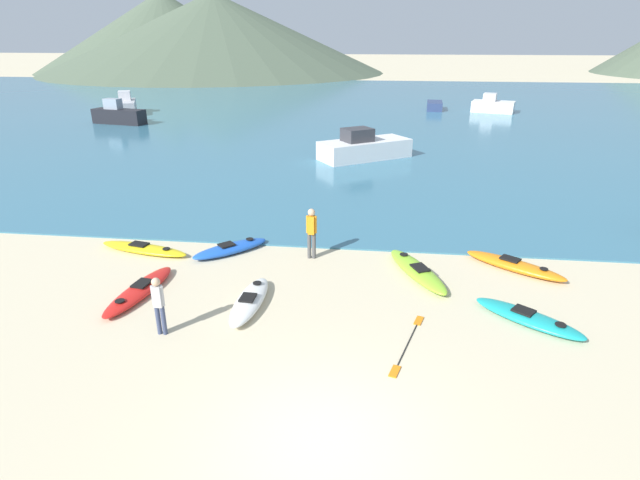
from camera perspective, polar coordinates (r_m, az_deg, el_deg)
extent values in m
plane|color=beige|center=(9.99, 0.35, -22.05)|extent=(400.00, 400.00, 0.00)
cube|color=teal|center=(51.55, 6.15, 14.51)|extent=(160.00, 70.00, 0.06)
cone|color=#4C5B47|center=(115.24, -17.34, 21.77)|extent=(50.99, 50.99, 15.16)
cone|color=#4C5B47|center=(108.53, -11.91, 22.15)|extent=(66.75, 66.75, 14.69)
ellipsoid|color=#8CCC2D|center=(15.94, 11.03, -3.46)|extent=(2.12, 3.36, 0.31)
cube|color=black|center=(15.73, 11.36, -3.11)|extent=(0.64, 0.73, 0.05)
cylinder|color=black|center=(16.60, 9.57, -1.63)|extent=(0.27, 0.27, 0.02)
ellipsoid|color=white|center=(14.06, -8.04, -6.92)|extent=(0.85, 2.81, 0.32)
cube|color=black|center=(13.86, -8.25, -6.52)|extent=(0.42, 0.52, 0.05)
cylinder|color=black|center=(14.62, -7.20, -4.89)|extent=(0.25, 0.25, 0.02)
ellipsoid|color=teal|center=(14.29, 22.69, -8.21)|extent=(2.79, 2.40, 0.27)
cube|color=black|center=(14.26, 22.25, -7.47)|extent=(0.68, 0.66, 0.05)
cylinder|color=black|center=(14.02, 25.80, -8.70)|extent=(0.27, 0.27, 0.02)
ellipsoid|color=yellow|center=(18.35, -19.50, -0.95)|extent=(3.50, 1.43, 0.25)
cube|color=black|center=(18.40, -19.98, -0.44)|extent=(0.69, 0.51, 0.05)
cylinder|color=black|center=(17.74, -17.16, -0.95)|extent=(0.25, 0.25, 0.02)
ellipsoid|color=red|center=(15.45, -19.94, -5.45)|extent=(1.20, 3.31, 0.26)
cube|color=black|center=(15.50, -19.69, -4.68)|extent=(0.49, 0.63, 0.05)
cylinder|color=black|center=(14.76, -21.91, -6.47)|extent=(0.26, 0.26, 0.02)
ellipsoid|color=orange|center=(17.16, 21.34, -2.72)|extent=(3.07, 2.47, 0.32)
cube|color=black|center=(17.14, 20.92, -2.01)|extent=(0.71, 0.66, 0.05)
cylinder|color=black|center=(16.85, 24.22, -3.01)|extent=(0.25, 0.25, 0.02)
ellipsoid|color=blue|center=(17.51, -10.20, -0.97)|extent=(2.54, 2.47, 0.32)
cube|color=black|center=(17.38, -10.65, -0.52)|extent=(0.65, 0.64, 0.05)
cylinder|color=black|center=(17.77, -8.04, 0.12)|extent=(0.26, 0.26, 0.02)
cylinder|color=#384260|center=(13.26, -17.99, -8.68)|extent=(0.12, 0.12, 0.79)
cylinder|color=#384260|center=(13.21, -17.43, -8.74)|extent=(0.12, 0.12, 0.79)
cube|color=#B2B2B7|center=(12.91, -18.06, -6.13)|extent=(0.21, 0.18, 0.56)
cylinder|color=#B2B2B7|center=(12.95, -18.55, -6.03)|extent=(0.08, 0.08, 0.53)
cylinder|color=#B2B2B7|center=(12.86, -17.59, -6.13)|extent=(0.08, 0.08, 0.53)
sphere|color=tan|center=(12.73, -18.27, -4.58)|extent=(0.21, 0.21, 0.21)
cylinder|color=#4C4C4C|center=(16.74, -1.23, -0.67)|extent=(0.13, 0.13, 0.88)
cylinder|color=#4C4C4C|center=(16.72, -0.70, -0.69)|extent=(0.13, 0.13, 0.88)
cube|color=orange|center=(16.44, -0.98, 1.74)|extent=(0.21, 0.25, 0.63)
cylinder|color=orange|center=(16.46, -1.43, 1.81)|extent=(0.09, 0.09, 0.59)
cylinder|color=orange|center=(16.42, -0.52, 1.77)|extent=(0.09, 0.09, 0.59)
sphere|color=tan|center=(16.29, -0.99, 3.18)|extent=(0.24, 0.24, 0.24)
cube|color=#B2B2B7|center=(52.00, -21.30, 13.94)|extent=(3.41, 4.75, 1.21)
cube|color=silver|center=(52.32, -21.44, 15.11)|extent=(1.50, 1.64, 0.85)
cube|color=white|center=(52.60, 19.16, 14.20)|extent=(4.32, 3.18, 1.03)
cube|color=silver|center=(52.54, 18.86, 15.20)|extent=(1.49, 1.56, 0.72)
cube|color=white|center=(30.68, 5.13, 10.28)|extent=(5.75, 4.93, 1.09)
cube|color=#333338|center=(30.21, 4.29, 11.90)|extent=(2.10, 2.01, 0.76)
cube|color=black|center=(46.25, -21.97, 12.96)|extent=(4.70, 2.15, 1.20)
cube|color=#8C99A8|center=(46.41, -22.61, 14.18)|extent=(1.48, 1.03, 0.84)
cube|color=navy|center=(52.69, 12.96, 14.73)|extent=(1.69, 3.32, 0.80)
cylinder|color=black|center=(12.61, 9.99, -11.62)|extent=(0.57, 1.83, 0.03)
cube|color=orange|center=(11.67, 8.53, -14.62)|extent=(0.30, 0.47, 0.03)
cube|color=orange|center=(13.58, 11.22, -9.02)|extent=(0.30, 0.47, 0.03)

